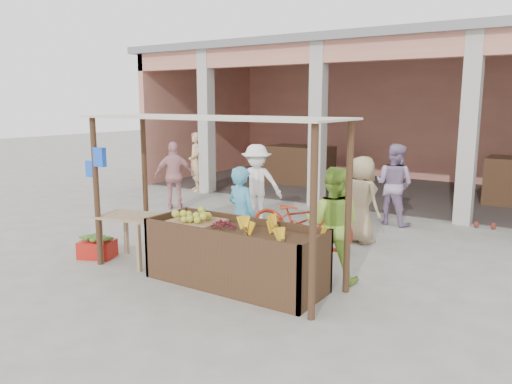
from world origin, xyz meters
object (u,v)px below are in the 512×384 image
Objects in this scene: motorcycle at (301,218)px; vendor_blue at (242,213)px; fruit_stall at (235,258)px; side_table at (131,223)px; red_crate at (97,249)px; vendor_green at (332,222)px.

vendor_blue is at bearing 159.89° from motorcycle.
fruit_stall is 2.01m from side_table.
motorcycle reaches higher than red_crate.
vendor_blue is (-0.42, 0.78, 0.45)m from fruit_stall.
fruit_stall is 2.19m from motorcycle.
red_crate is at bearing 125.81° from motorcycle.
motorcycle is at bearing -62.06° from vendor_green.
vendor_green is at bearing -159.51° from vendor_blue.
fruit_stall reaches higher than side_table.
fruit_stall is 1.47× the size of vendor_green.
vendor_green is 0.88× the size of motorcycle.
motorcycle is at bearing 37.02° from side_table.
side_table is 2.96m from motorcycle.
side_table is at bearing 43.83° from vendor_blue.
red_crate is at bearing 179.44° from side_table.
motorcycle is (1.89, 2.27, -0.13)m from side_table.
vendor_blue is 1.48m from motorcycle.
vendor_blue is at bearing 15.49° from side_table.
vendor_blue is 0.85× the size of motorcycle.
vendor_blue reaches higher than red_crate.
red_crate is 0.28× the size of motorcycle.
motorcycle reaches higher than fruit_stall.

